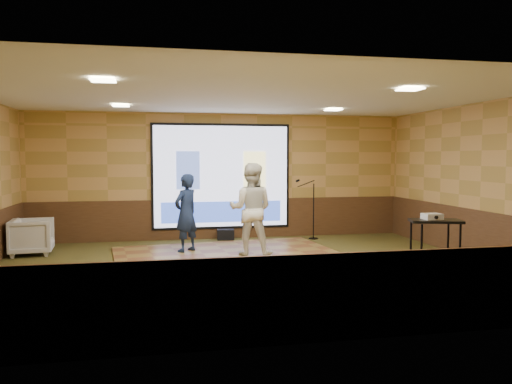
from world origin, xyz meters
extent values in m
plane|color=#303919|center=(0.00, 0.00, 0.00)|extent=(9.00, 9.00, 0.00)
cube|color=tan|center=(0.00, 3.50, 1.50)|extent=(9.00, 0.04, 3.00)
cube|color=tan|center=(0.00, -3.50, 1.50)|extent=(9.00, 0.04, 3.00)
cube|color=tan|center=(4.50, 0.00, 1.50)|extent=(0.04, 7.00, 3.00)
cube|color=silver|center=(0.00, 0.00, 3.00)|extent=(9.00, 7.00, 0.04)
cube|color=#442A16|center=(0.00, 3.48, 0.47)|extent=(9.00, 0.04, 0.95)
cube|color=#442A16|center=(0.00, -3.48, 0.47)|extent=(9.00, 0.04, 0.95)
cube|color=#442A16|center=(4.48, 0.00, 0.47)|extent=(0.04, 7.00, 0.95)
cube|color=black|center=(0.00, 3.45, 1.50)|extent=(3.32, 0.03, 2.52)
cube|color=#C8D1FE|center=(0.00, 3.42, 1.50)|extent=(3.20, 0.02, 2.40)
cube|color=#435695|center=(-0.80, 3.40, 1.65)|extent=(0.55, 0.01, 0.90)
cube|color=#EFE58A|center=(0.80, 3.40, 1.65)|extent=(0.55, 0.01, 0.90)
cube|color=#304DB5|center=(0.00, 3.40, 0.65)|extent=(2.88, 0.01, 0.50)
cube|color=beige|center=(-2.20, 1.80, 2.97)|extent=(0.32, 0.32, 0.02)
cube|color=beige|center=(2.20, 1.80, 2.97)|extent=(0.32, 0.32, 0.02)
cube|color=beige|center=(-2.20, -1.50, 2.97)|extent=(0.32, 0.32, 0.02)
cube|color=beige|center=(2.20, -1.50, 2.97)|extent=(0.32, 0.32, 0.02)
cube|color=olive|center=(-0.11, 1.16, 0.02)|extent=(4.76, 3.84, 0.03)
imported|color=#162345|center=(-0.95, 1.77, 0.83)|extent=(0.68, 0.67, 1.59)
imported|color=beige|center=(0.28, 1.14, 0.94)|extent=(1.06, 0.93, 1.81)
cylinder|color=black|center=(2.80, -0.89, 0.42)|extent=(0.04, 0.04, 0.85)
cylinder|color=black|center=(3.51, -0.89, 0.42)|extent=(0.04, 0.04, 0.85)
cylinder|color=black|center=(2.80, -0.53, 0.42)|extent=(0.04, 0.04, 0.85)
cylinder|color=black|center=(3.51, -0.53, 0.42)|extent=(0.04, 0.04, 0.85)
cube|color=black|center=(3.15, -0.71, 0.87)|extent=(0.85, 0.45, 0.04)
cube|color=black|center=(3.15, -0.71, 0.22)|extent=(0.76, 0.40, 0.03)
cube|color=silver|center=(3.11, -0.66, 0.94)|extent=(0.30, 0.26, 0.10)
cylinder|color=black|center=(2.15, 2.96, 0.01)|extent=(0.23, 0.23, 0.02)
cylinder|color=black|center=(2.15, 2.96, 0.67)|extent=(0.02, 0.02, 1.33)
cylinder|color=black|center=(1.96, 2.96, 1.33)|extent=(0.42, 0.02, 0.17)
cylinder|color=black|center=(1.75, 2.96, 1.40)|extent=(0.10, 0.05, 0.08)
imported|color=gray|center=(-4.00, 2.19, 0.37)|extent=(0.88, 0.86, 0.73)
cube|color=black|center=(0.07, 3.25, 0.12)|extent=(0.42, 0.30, 0.25)
camera|label=1|loc=(-1.52, -8.42, 1.96)|focal=35.00mm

